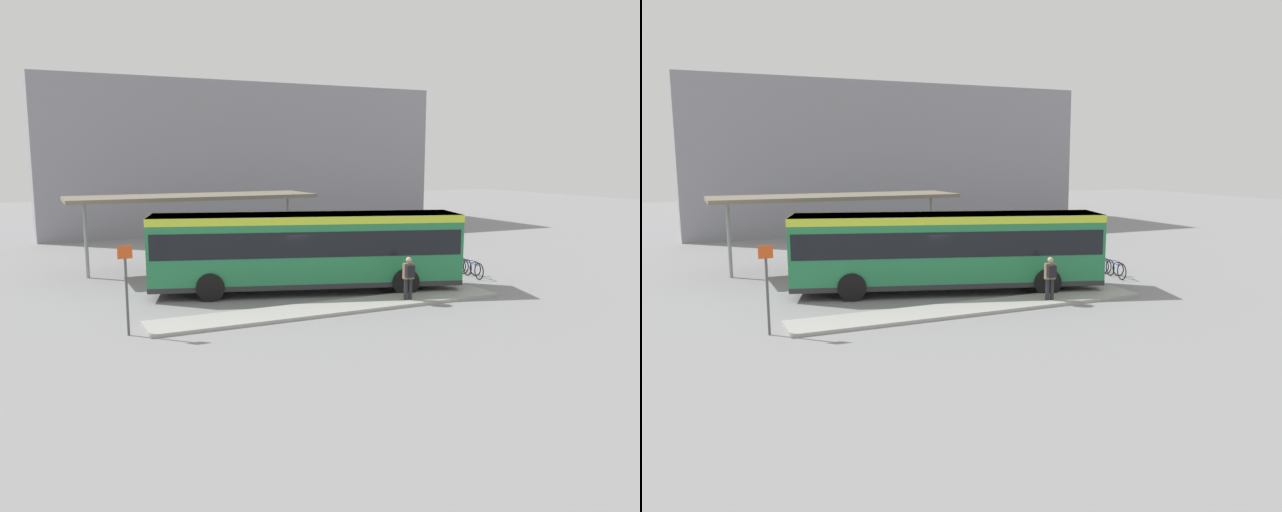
{
  "view_description": "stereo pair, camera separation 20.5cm",
  "coord_description": "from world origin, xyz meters",
  "views": [
    {
      "loc": [
        -10.18,
        -22.7,
        5.48
      ],
      "look_at": [
        0.61,
        0.0,
        1.43
      ],
      "focal_mm": 35.0,
      "sensor_mm": 36.0,
      "label": 1
    },
    {
      "loc": [
        -9.99,
        -22.79,
        5.48
      ],
      "look_at": [
        0.61,
        0.0,
        1.43
      ],
      "focal_mm": 35.0,
      "sensor_mm": 36.0,
      "label": 2
    }
  ],
  "objects": [
    {
      "name": "bicycle_white",
      "position": [
        8.36,
        0.19,
        0.35
      ],
      "size": [
        0.48,
        1.59,
        0.69
      ],
      "rotation": [
        0.0,
        0.0,
        -1.43
      ],
      "color": "black",
      "rests_on": "ground_plane"
    },
    {
      "name": "pedestrian_waiting",
      "position": [
        2.66,
        -3.45,
        1.05
      ],
      "size": [
        0.43,
        0.47,
        1.62
      ],
      "rotation": [
        0.0,
        0.0,
        1.35
      ],
      "color": "#232328",
      "rests_on": "curb_island"
    },
    {
      "name": "station_shelter",
      "position": [
        -2.85,
        6.89,
        3.49
      ],
      "size": [
        11.57,
        3.42,
        3.63
      ],
      "color": "#706656",
      "rests_on": "ground_plane"
    },
    {
      "name": "curb_island",
      "position": [
        -0.27,
        -3.16,
        0.06
      ],
      "size": [
        13.46,
        1.8,
        0.12
      ],
      "color": "#9E9E99",
      "rests_on": "ground_plane"
    },
    {
      "name": "city_bus",
      "position": [
        0.01,
        -0.0,
        1.85
      ],
      "size": [
        12.51,
        6.12,
        3.17
      ],
      "rotation": [
        0.0,
        0.0,
        -0.3
      ],
      "color": "#237A47",
      "rests_on": "ground_plane"
    },
    {
      "name": "bicycle_blue",
      "position": [
        8.07,
        -0.53,
        0.39
      ],
      "size": [
        0.48,
        1.78,
        0.77
      ],
      "rotation": [
        0.0,
        0.0,
        1.41
      ],
      "color": "black",
      "rests_on": "ground_plane"
    },
    {
      "name": "station_building",
      "position": [
        4.94,
        24.9,
        5.31
      ],
      "size": [
        29.09,
        10.09,
        10.63
      ],
      "color": "gray",
      "rests_on": "ground_plane"
    },
    {
      "name": "bicycle_orange",
      "position": [
        8.42,
        1.64,
        0.39
      ],
      "size": [
        0.48,
        1.8,
        0.77
      ],
      "rotation": [
        0.0,
        0.0,
        1.55
      ],
      "color": "black",
      "rests_on": "ground_plane"
    },
    {
      "name": "platform_sign",
      "position": [
        -7.53,
        -3.39,
        1.56
      ],
      "size": [
        0.44,
        0.08,
        2.8
      ],
      "color": "#4C4C51",
      "rests_on": "ground_plane"
    },
    {
      "name": "bicycle_black",
      "position": [
        8.12,
        0.92,
        0.38
      ],
      "size": [
        0.49,
        1.76,
        0.77
      ],
      "rotation": [
        0.0,
        0.0,
        1.74
      ],
      "color": "black",
      "rests_on": "ground_plane"
    },
    {
      "name": "ground_plane",
      "position": [
        0.0,
        0.0,
        0.0
      ],
      "size": [
        120.0,
        120.0,
        0.0
      ],
      "primitive_type": "plane",
      "color": "gray"
    }
  ]
}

